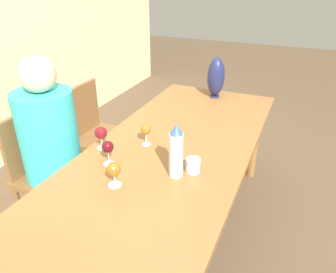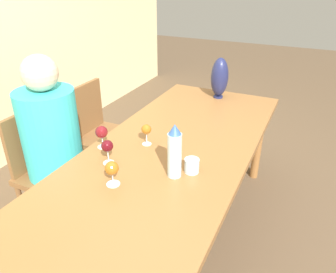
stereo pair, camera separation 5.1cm
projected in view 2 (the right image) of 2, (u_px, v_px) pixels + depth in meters
The scene contains 12 objects.
ground_plane at pixel (169, 241), 2.29m from camera, with size 14.00×14.00×0.00m, color brown.
dining_table at pixel (169, 160), 1.99m from camera, with size 2.31×0.92×0.74m.
water_bottle at pixel (175, 152), 1.65m from camera, with size 0.07×0.07×0.30m.
water_tumbler at pixel (192, 166), 1.73m from camera, with size 0.08×0.08×0.08m.
vase at pixel (220, 77), 2.67m from camera, with size 0.14×0.14×0.33m.
wine_glass_0 at pixel (107, 147), 1.78m from camera, with size 0.07×0.07×0.14m.
wine_glass_1 at pixel (102, 133), 1.94m from camera, with size 0.07×0.07×0.14m.
wine_glass_2 at pixel (146, 130), 1.98m from camera, with size 0.06×0.06×0.13m.
wine_glass_3 at pixel (112, 169), 1.60m from camera, with size 0.07×0.07×0.13m.
chair_near at pixel (50, 167), 2.25m from camera, with size 0.44×0.44×0.88m.
chair_far at pixel (101, 132), 2.73m from camera, with size 0.44×0.44×0.88m.
person_near at pixel (54, 145), 2.13m from camera, with size 0.37×0.37×1.27m.
Camera 2 is at (-1.54, -0.71, 1.70)m, focal length 35.00 mm.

